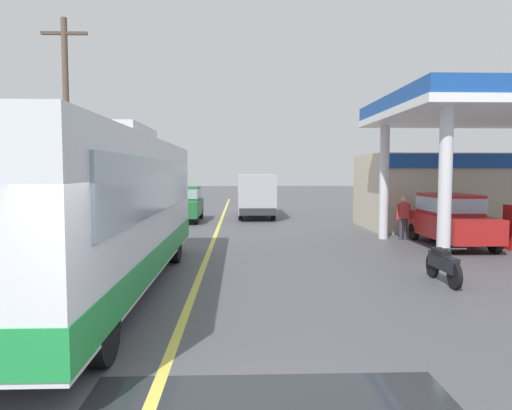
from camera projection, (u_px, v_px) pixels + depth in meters
ground at (220, 222)px, 24.30m from camera, size 120.00×120.00×0.00m
lane_divider_stripe at (215, 235)px, 19.32m from camera, size 0.16×50.00×0.01m
coach_bus_main at (101, 213)px, 10.10m from camera, size 2.60×11.04×3.69m
gas_station_roadside at (460, 171)px, 19.74m from camera, size 9.10×11.95×5.10m
car_at_pump at (450, 217)px, 16.51m from camera, size 1.70×4.20×1.82m
minibus_opposing_lane at (256, 191)px, 27.08m from camera, size 2.04×6.13×2.44m
motorcycle_parked_forecourt at (443, 264)px, 11.03m from camera, size 0.55×1.80×0.92m
pedestrian_near_pump at (436, 214)px, 18.39m from camera, size 0.55×0.22×1.66m
pedestrian_by_shop at (404, 216)px, 17.96m from camera, size 0.55×0.22×1.66m
car_trailing_behind_bus at (184, 202)px, 24.69m from camera, size 1.70×4.20×1.82m
utility_pole_roadside at (67, 124)px, 18.66m from camera, size 1.80×0.24×8.64m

